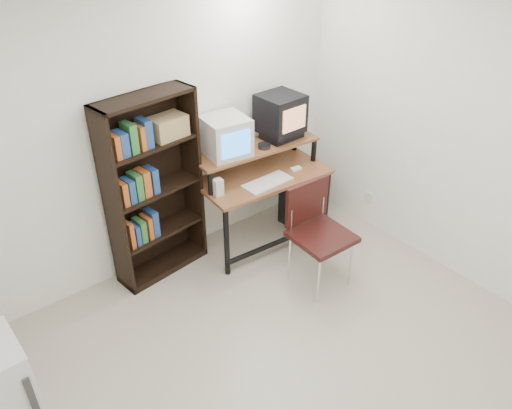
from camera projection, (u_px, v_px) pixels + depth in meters
floor at (304, 392)px, 3.53m from camera, size 4.00×4.00×0.01m
ceiling at (334, 1)px, 2.14m from camera, size 4.00×4.00×0.01m
back_wall at (146, 132)px, 4.15m from camera, size 4.00×0.01×2.60m
right_wall at (499, 148)px, 3.89m from camera, size 0.01×4.00×2.60m
computer_desk at (262, 178)px, 4.73m from camera, size 1.29×0.72×0.98m
crt_monitor at (226, 137)px, 4.43m from camera, size 0.42×0.43×0.36m
vcr at (282, 135)px, 4.80m from camera, size 0.37×0.27×0.08m
crt_tv at (280, 113)px, 4.68m from camera, size 0.39×0.39×0.36m
cd_spindle at (264, 147)px, 4.61m from camera, size 0.12×0.12×0.05m
keyboard at (268, 183)px, 4.55m from camera, size 0.48×0.22×0.03m
mousepad at (296, 171)px, 4.79m from camera, size 0.25×0.21×0.01m
mouse at (296, 169)px, 4.77m from camera, size 0.11×0.07×0.03m
desk_speaker at (218, 188)px, 4.34m from camera, size 0.08×0.08×0.17m
pc_tower at (300, 209)px, 5.15m from camera, size 0.23×0.46×0.42m
school_chair at (316, 225)px, 4.26m from camera, size 0.49×0.49×0.94m
bookshelf at (152, 186)px, 4.25m from camera, size 0.87×0.38×1.68m
wall_outlet at (368, 197)px, 5.18m from camera, size 0.02×0.08×0.12m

